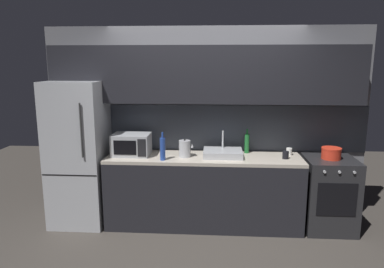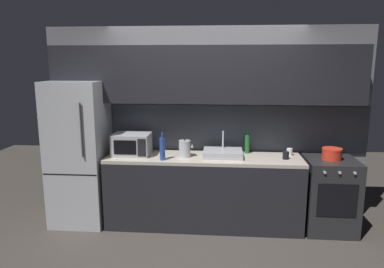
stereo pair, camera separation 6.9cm
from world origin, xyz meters
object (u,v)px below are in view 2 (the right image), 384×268
at_px(refrigerator, 79,153).
at_px(kettle, 185,149).
at_px(mug_dark, 286,155).
at_px(oven_range, 329,195).
at_px(wine_bottle_blue, 162,148).
at_px(microwave, 132,144).
at_px(mug_white, 290,152).
at_px(cooking_pot, 332,154).
at_px(wine_bottle_green, 247,143).

xyz_separation_m(refrigerator, kettle, (1.36, -0.03, 0.09)).
bearing_deg(mug_dark, oven_range, 3.21).
bearing_deg(mug_dark, kettle, 179.74).
height_order(refrigerator, mug_dark, refrigerator).
bearing_deg(mug_dark, wine_bottle_blue, -173.78).
distance_m(microwave, mug_white, 1.99).
bearing_deg(oven_range, cooking_pot, 168.59).
bearing_deg(wine_bottle_blue, mug_dark, 6.22).
relative_size(oven_range, kettle, 3.91).
relative_size(refrigerator, wine_bottle_green, 5.82).
bearing_deg(oven_range, microwave, 179.54).
height_order(oven_range, kettle, kettle).
bearing_deg(mug_dark, cooking_pot, 3.39).
bearing_deg(mug_white, mug_dark, -112.93).
bearing_deg(microwave, kettle, -3.83).
bearing_deg(cooking_pot, refrigerator, -180.00).
xyz_separation_m(refrigerator, wine_bottle_blue, (1.11, -0.19, 0.13)).
bearing_deg(microwave, cooking_pot, -0.43).
relative_size(oven_range, cooking_pot, 3.84).
height_order(wine_bottle_blue, wine_bottle_green, wine_bottle_blue).
relative_size(oven_range, microwave, 1.96).
relative_size(oven_range, wine_bottle_green, 2.87).
distance_m(microwave, wine_bottle_blue, 0.48).
height_order(microwave, kettle, microwave).
distance_m(kettle, wine_bottle_green, 0.82).
xyz_separation_m(refrigerator, mug_white, (2.66, 0.15, 0.03)).
bearing_deg(cooking_pot, oven_range, -11.41).
distance_m(mug_white, mug_dark, 0.20).
xyz_separation_m(oven_range, wine_bottle_blue, (-2.03, -0.19, 0.59)).
bearing_deg(wine_bottle_blue, microwave, 153.60).
relative_size(refrigerator, microwave, 3.97).
bearing_deg(wine_bottle_green, oven_range, -12.72).
relative_size(wine_bottle_blue, cooking_pot, 1.45).
distance_m(microwave, kettle, 0.68).
bearing_deg(kettle, wine_bottle_green, 17.88).
height_order(wine_bottle_blue, mug_dark, wine_bottle_blue).
height_order(mug_white, mug_dark, mug_dark).
xyz_separation_m(mug_dark, cooking_pot, (0.55, 0.03, 0.02)).
xyz_separation_m(microwave, mug_dark, (1.90, -0.05, -0.09)).
relative_size(wine_bottle_green, mug_white, 3.50).
distance_m(oven_range, kettle, 1.87).
bearing_deg(kettle, mug_white, 7.80).
bearing_deg(refrigerator, wine_bottle_green, 6.01).
xyz_separation_m(wine_bottle_blue, wine_bottle_green, (1.03, 0.42, -0.01)).
relative_size(wine_bottle_green, mug_dark, 3.39).
xyz_separation_m(refrigerator, microwave, (0.68, 0.02, 0.12)).
bearing_deg(refrigerator, microwave, 1.55).
bearing_deg(microwave, wine_bottle_green, 8.08).
bearing_deg(wine_bottle_green, microwave, -171.92).
relative_size(mug_dark, cooking_pot, 0.40).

